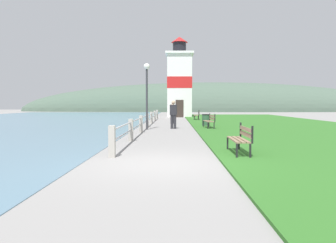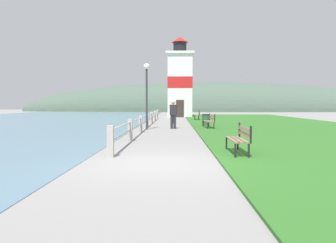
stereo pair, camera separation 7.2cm
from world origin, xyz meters
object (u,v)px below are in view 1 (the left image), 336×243
object	(u,v)px
park_bench_midway	(210,120)
person_by_railing	(172,113)
lamp_post	(147,84)
lighthouse	(179,82)
trash_bin	(206,120)
park_bench_far	(197,114)
park_bench_near	(241,137)
person_strolling	(173,113)

from	to	relation	value
park_bench_midway	person_by_railing	size ratio (longest dim) A/B	1.10
lamp_post	person_by_railing	bearing A→B (deg)	75.42
person_by_railing	lamp_post	xyz separation A→B (m)	(-1.51, -5.79, 1.87)
lighthouse	trash_bin	size ratio (longest dim) A/B	11.20
park_bench_far	person_by_railing	world-z (taller)	person_by_railing
trash_bin	park_bench_near	bearing A→B (deg)	-90.66
park_bench_near	park_bench_far	distance (m)	21.17
park_bench_near	lamp_post	xyz separation A→B (m)	(-3.66, 9.77, 2.20)
lighthouse	person_by_railing	size ratio (longest dim) A/B	5.91
park_bench_far	park_bench_near	bearing A→B (deg)	95.33
trash_bin	lamp_post	bearing A→B (deg)	-142.93
lighthouse	person_by_railing	bearing A→B (deg)	-93.17
trash_bin	park_bench_far	bearing A→B (deg)	89.77
lighthouse	lamp_post	distance (m)	19.43
park_bench_near	park_bench_far	bearing A→B (deg)	-89.99
park_bench_far	person_strolling	bearing A→B (deg)	83.99
park_bench_midway	person_strolling	bearing A→B (deg)	-3.23
park_bench_far	park_bench_midway	bearing A→B (deg)	95.93
person_by_railing	lamp_post	world-z (taller)	lamp_post
park_bench_far	trash_bin	distance (m)	8.53
lighthouse	park_bench_midway	bearing A→B (deg)	-85.04
person_strolling	person_by_railing	bearing A→B (deg)	7.39
park_bench_near	park_bench_midway	xyz separation A→B (m)	(0.20, 10.48, 0.00)
park_bench_far	lighthouse	bearing A→B (deg)	-72.73
park_bench_midway	person_by_railing	bearing A→B (deg)	-69.63
park_bench_near	park_bench_midway	size ratio (longest dim) A/B	0.98
park_bench_near	person_by_railing	bearing A→B (deg)	-81.61
person_by_railing	trash_bin	bearing A→B (deg)	-134.24
person_strolling	lamp_post	distance (m)	2.48
lighthouse	trash_bin	xyz separation A→B (m)	(1.56, -16.37, -3.75)
park_bench_far	person_strolling	xyz separation A→B (m)	(-2.25, -10.74, 0.41)
park_bench_far	lighthouse	world-z (taller)	lighthouse
park_bench_midway	park_bench_far	xyz separation A→B (m)	(-0.02, 10.69, 0.00)
lighthouse	lamp_post	xyz separation A→B (m)	(-2.25, -19.25, -1.43)
person_strolling	trash_bin	distance (m)	3.18
park_bench_near	park_bench_far	size ratio (longest dim) A/B	0.89
park_bench_midway	person_by_railing	distance (m)	5.61
park_bench_midway	lamp_post	bearing A→B (deg)	5.89
park_bench_near	park_bench_midway	bearing A→B (deg)	-90.60
trash_bin	person_by_railing	bearing A→B (deg)	128.35
park_bench_near	park_bench_midway	distance (m)	10.48
park_bench_near	person_strolling	distance (m)	10.64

